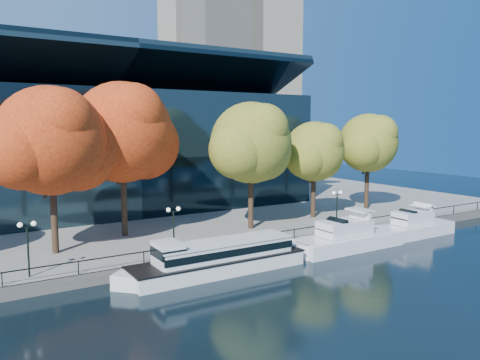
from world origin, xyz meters
TOP-DOWN VIEW (x-y plane):
  - ground at (0.00, 0.00)m, footprint 160.00×160.00m
  - promenade at (0.00, 36.38)m, footprint 90.00×67.08m
  - railing at (0.00, 3.25)m, footprint 88.20×0.08m
  - convention_building at (-4.00, 31.79)m, footprint 50.00×24.57m
  - office_tower at (28.00, 55.00)m, footprint 22.50×22.50m
  - tour_boat at (-4.92, 0.91)m, footprint 16.20×3.61m
  - cruiser_near at (9.04, 0.58)m, footprint 13.01×3.35m
  - cruiser_far at (19.08, 0.77)m, footprint 10.75×2.98m
  - tree_1 at (-15.11, 10.14)m, footprint 11.39×9.34m
  - tree_2 at (-8.06, 13.18)m, footprint 12.16×9.97m
  - tree_3 at (4.31, 9.45)m, footprint 10.57×8.66m
  - tree_4 at (13.84, 10.60)m, footprint 8.78×7.20m
  - tree_5 at (23.55, 11.35)m, footprint 9.44×7.74m
  - lamp_0 at (-18.14, 4.50)m, footprint 1.26×0.36m
  - lamp_1 at (-6.88, 4.50)m, footprint 1.26×0.36m
  - lamp_2 at (11.63, 4.50)m, footprint 1.26×0.36m

SIDE VIEW (x-z plane):
  - ground at x=0.00m, z-range 0.00..0.00m
  - promenade at x=0.00m, z-range 0.00..1.00m
  - cruiser_far at x=19.08m, z-range -0.64..2.87m
  - cruiser_near at x=9.04m, z-range -0.71..3.05m
  - tour_boat at x=-4.92m, z-range -0.23..2.84m
  - railing at x=0.00m, z-range 1.44..2.43m
  - lamp_0 at x=-18.14m, z-range 1.97..6.00m
  - lamp_1 at x=-6.88m, z-range 1.97..6.00m
  - lamp_2 at x=11.63m, z-range 1.97..6.00m
  - convention_building at x=-4.00m, z-range -2.21..19.22m
  - tree_4 at x=13.84m, z-range 2.98..14.28m
  - tree_5 at x=23.55m, z-range 3.23..15.57m
  - tree_3 at x=4.31m, z-range 3.22..16.48m
  - tree_1 at x=-15.11m, z-range 3.30..17.42m
  - tree_2 at x=-8.06m, z-range 3.44..18.46m
  - office_tower at x=28.00m, z-range 0.07..65.97m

